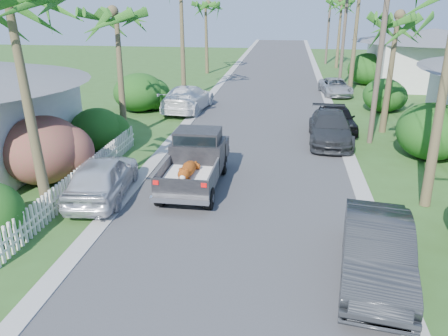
% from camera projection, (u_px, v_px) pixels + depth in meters
% --- Properties ---
extents(ground, '(120.00, 120.00, 0.00)m').
position_uv_depth(ground, '(221.00, 292.00, 10.62)').
color(ground, '#31541F').
rests_on(ground, ground).
extents(road, '(8.00, 100.00, 0.02)m').
position_uv_depth(road, '(269.00, 93.00, 33.74)').
color(road, '#38383A').
rests_on(road, ground).
extents(curb_left, '(0.60, 100.00, 0.06)m').
position_uv_depth(curb_left, '(214.00, 91.00, 34.30)').
color(curb_left, '#A5A39E').
rests_on(curb_left, ground).
extents(curb_right, '(0.60, 100.00, 0.06)m').
position_uv_depth(curb_right, '(325.00, 94.00, 33.16)').
color(curb_right, '#A5A39E').
rests_on(curb_right, ground).
extents(pickup_truck, '(1.98, 5.12, 2.06)m').
position_uv_depth(pickup_truck, '(197.00, 158.00, 16.73)').
color(pickup_truck, black).
rests_on(pickup_truck, ground).
extents(parked_car_rn, '(2.25, 4.86, 1.54)m').
position_uv_depth(parked_car_rn, '(377.00, 252.00, 10.90)').
color(parked_car_rn, '#282A2D').
rests_on(parked_car_rn, ground).
extents(parked_car_rm, '(2.18, 5.11, 1.47)m').
position_uv_depth(parked_car_rm, '(330.00, 128.00, 21.73)').
color(parked_car_rm, '#2A2C2F').
rests_on(parked_car_rm, ground).
extents(parked_car_rf, '(2.08, 4.26, 1.40)m').
position_uv_depth(parked_car_rf, '(337.00, 118.00, 23.70)').
color(parked_car_rf, black).
rests_on(parked_car_rf, ground).
extents(parked_car_rd, '(2.46, 4.52, 1.20)m').
position_uv_depth(parked_car_rd, '(335.00, 87.00, 32.90)').
color(parked_car_rd, '#B4B6BB').
rests_on(parked_car_rd, ground).
extents(parked_car_ln, '(2.30, 4.68, 1.53)m').
position_uv_depth(parked_car_ln, '(103.00, 177.00, 15.55)').
color(parked_car_ln, silver).
rests_on(parked_car_ln, ground).
extents(parked_car_lf, '(2.84, 5.78, 1.62)m').
position_uv_depth(parked_car_lf, '(188.00, 98.00, 28.02)').
color(parked_car_lf, white).
rests_on(parked_car_lf, ground).
extents(palm_l_b, '(4.40, 4.40, 7.40)m').
position_uv_depth(palm_l_b, '(115.00, 12.00, 20.43)').
color(palm_l_b, brown).
rests_on(palm_l_b, ground).
extents(palm_l_d, '(4.40, 4.40, 7.70)m').
position_uv_depth(palm_l_d, '(206.00, 4.00, 40.63)').
color(palm_l_d, brown).
rests_on(palm_l_d, ground).
extents(palm_r_b, '(4.40, 4.40, 7.20)m').
position_uv_depth(palm_r_b, '(398.00, 16.00, 21.50)').
color(palm_r_b, brown).
rests_on(palm_r_b, ground).
extents(palm_r_d, '(4.40, 4.40, 8.00)m').
position_uv_depth(palm_r_d, '(342.00, 0.00, 44.35)').
color(palm_r_d, brown).
rests_on(palm_r_d, ground).
extents(shrub_l_b, '(3.00, 3.30, 2.60)m').
position_uv_depth(shrub_l_b, '(43.00, 150.00, 16.74)').
color(shrub_l_b, '#B51945').
rests_on(shrub_l_b, ground).
extents(shrub_l_c, '(2.40, 2.64, 2.00)m').
position_uv_depth(shrub_l_c, '(97.00, 130.00, 20.49)').
color(shrub_l_c, '#1A4313').
rests_on(shrub_l_c, ground).
extents(shrub_l_d, '(3.20, 3.52, 2.40)m').
position_uv_depth(shrub_l_d, '(139.00, 92.00, 27.90)').
color(shrub_l_d, '#1A4313').
rests_on(shrub_l_d, ground).
extents(shrub_r_b, '(3.00, 3.30, 2.50)m').
position_uv_depth(shrub_r_b, '(432.00, 131.00, 19.32)').
color(shrub_r_b, '#1A4313').
rests_on(shrub_r_b, ground).
extents(shrub_r_c, '(2.60, 2.86, 2.10)m').
position_uv_depth(shrub_r_c, '(384.00, 95.00, 27.75)').
color(shrub_r_c, '#1A4313').
rests_on(shrub_r_c, ground).
extents(shrub_r_d, '(3.20, 3.52, 2.60)m').
position_uv_depth(shrub_r_d, '(367.00, 69.00, 36.84)').
color(shrub_r_d, '#1A4313').
rests_on(shrub_r_d, ground).
extents(picket_fence, '(0.10, 11.00, 1.00)m').
position_uv_depth(picket_fence, '(84.00, 176.00, 16.33)').
color(picket_fence, white).
rests_on(picket_fence, ground).
extents(house_right_far, '(9.00, 8.00, 4.60)m').
position_uv_depth(house_right_far, '(431.00, 60.00, 35.89)').
color(house_right_far, silver).
rests_on(house_right_far, ground).
extents(utility_pole_b, '(1.60, 0.26, 9.00)m').
position_uv_depth(utility_pole_b, '(381.00, 48.00, 20.26)').
color(utility_pole_b, brown).
rests_on(utility_pole_b, ground).
extents(utility_pole_c, '(1.60, 0.26, 9.00)m').
position_uv_depth(utility_pole_c, '(344.00, 29.00, 34.13)').
color(utility_pole_c, brown).
rests_on(utility_pole_c, ground).
extents(utility_pole_d, '(1.60, 0.26, 9.00)m').
position_uv_depth(utility_pole_d, '(329.00, 21.00, 48.00)').
color(utility_pole_d, brown).
rests_on(utility_pole_d, ground).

